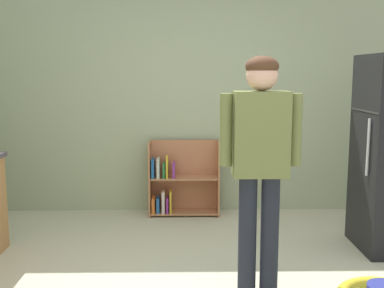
# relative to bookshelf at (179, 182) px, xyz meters

# --- Properties ---
(back_wall) EXTENTS (5.20, 0.06, 2.70)m
(back_wall) POSITION_rel_bookshelf_xyz_m (0.31, 0.18, 0.98)
(back_wall) COLOR #A4B38A
(back_wall) RESTS_ON ground
(bookshelf) EXTENTS (0.80, 0.28, 0.85)m
(bookshelf) POSITION_rel_bookshelf_xyz_m (0.00, 0.00, 0.00)
(bookshelf) COLOR #B1784B
(bookshelf) RESTS_ON ground
(standing_person) EXTENTS (0.57, 0.23, 1.73)m
(standing_person) POSITION_rel_bookshelf_xyz_m (0.59, -2.06, 0.69)
(standing_person) COLOR #1E212A
(standing_person) RESTS_ON ground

